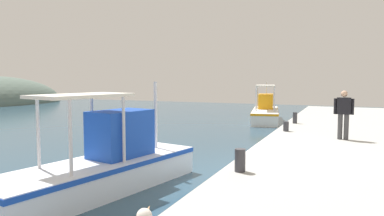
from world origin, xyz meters
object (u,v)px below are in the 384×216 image
object	(u,v)px
fishing_boat_second	(104,165)
mooring_bollard_fourth	(295,118)
mooring_bollard_second	(240,160)
mooring_bollard_third	(286,126)
fishing_boat_third	(265,112)
fisherman_standing	(344,112)

from	to	relation	value
fishing_boat_second	mooring_bollard_fourth	xyz separation A→B (m)	(9.85, -3.57, 0.39)
fishing_boat_second	mooring_bollard_second	world-z (taller)	fishing_boat_second
mooring_bollard_second	mooring_bollard_third	xyz separation A→B (m)	(6.83, 0.00, -0.06)
fishing_boat_third	fisherman_standing	bearing A→B (deg)	-155.71
fishing_boat_second	fisherman_standing	xyz separation A→B (m)	(5.87, -5.69, 1.08)
fishing_boat_third	mooring_bollard_third	distance (m)	10.20
fishing_boat_third	mooring_bollard_fourth	xyz separation A→B (m)	(-7.03, -2.85, 0.43)
mooring_bollard_second	fisherman_standing	bearing A→B (deg)	-20.72
fishing_boat_second	mooring_bollard_third	xyz separation A→B (m)	(7.09, -3.57, 0.33)
fishing_boat_third	mooring_bollard_second	bearing A→B (deg)	-170.28
mooring_bollard_fourth	mooring_bollard_third	bearing A→B (deg)	180.00
mooring_bollard_third	mooring_bollard_fourth	world-z (taller)	mooring_bollard_fourth
fishing_boat_third	mooring_bollard_second	world-z (taller)	fishing_boat_third
fisherman_standing	mooring_bollard_second	world-z (taller)	fisherman_standing
mooring_bollard_third	mooring_bollard_fourth	xyz separation A→B (m)	(2.75, 0.00, 0.06)
fishing_boat_second	fishing_boat_third	bearing A→B (deg)	-2.47
mooring_bollard_third	fisherman_standing	bearing A→B (deg)	-119.91
fisherman_standing	mooring_bollard_third	world-z (taller)	fisherman_standing
fisherman_standing	fishing_boat_second	bearing A→B (deg)	135.89
fishing_boat_second	mooring_bollard_third	bearing A→B (deg)	-26.74
fishing_boat_second	mooring_bollard_third	size ratio (longest dim) A/B	15.55
mooring_bollard_third	mooring_bollard_fourth	bearing A→B (deg)	0.00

